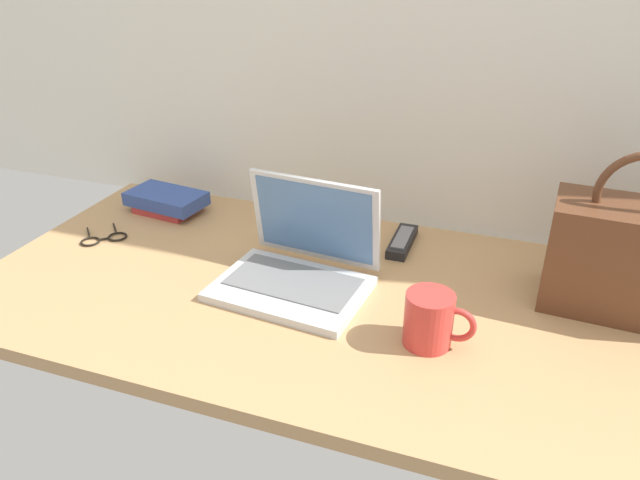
{
  "coord_description": "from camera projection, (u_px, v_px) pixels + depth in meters",
  "views": [
    {
      "loc": [
        0.3,
        -1.0,
        0.7
      ],
      "look_at": [
        -0.06,
        0.0,
        0.15
      ],
      "focal_mm": 33.28,
      "sensor_mm": 36.0,
      "label": 1
    }
  ],
  "objects": [
    {
      "name": "eyeglasses",
      "position": [
        104.0,
        238.0,
        1.46
      ],
      "size": [
        0.14,
        0.14,
        0.01
      ],
      "color": "black",
      "rests_on": "desk"
    },
    {
      "name": "book_stack",
      "position": [
        167.0,
        201.0,
        1.6
      ],
      "size": [
        0.22,
        0.14,
        0.05
      ],
      "color": "#B23333",
      "rests_on": "desk"
    },
    {
      "name": "handbag",
      "position": [
        630.0,
        257.0,
        1.14
      ],
      "size": [
        0.31,
        0.18,
        0.33
      ],
      "color": "#59331E",
      "rests_on": "desk"
    },
    {
      "name": "desk",
      "position": [
        345.0,
        301.0,
        1.25
      ],
      "size": [
        1.6,
        0.76,
        0.03
      ],
      "color": "tan",
      "rests_on": "ground"
    },
    {
      "name": "laptop",
      "position": [
        299.0,
        264.0,
        1.26
      ],
      "size": [
        0.33,
        0.28,
        0.22
      ],
      "color": "silver",
      "rests_on": "desk"
    },
    {
      "name": "coffee_mug",
      "position": [
        430.0,
        319.0,
        1.07
      ],
      "size": [
        0.13,
        0.09,
        0.1
      ],
      "color": "red",
      "rests_on": "desk"
    },
    {
      "name": "remote_control_near",
      "position": [
        402.0,
        241.0,
        1.43
      ],
      "size": [
        0.05,
        0.16,
        0.02
      ],
      "color": "black",
      "rests_on": "desk"
    }
  ]
}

